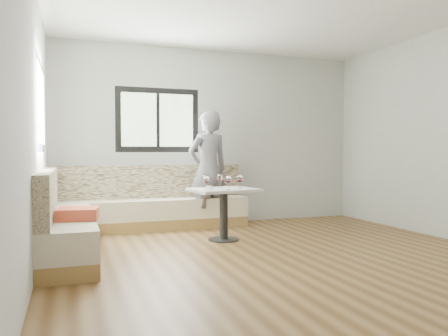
{
  "coord_description": "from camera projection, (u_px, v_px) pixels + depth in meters",
  "views": [
    {
      "loc": [
        -2.19,
        -4.26,
        1.14
      ],
      "look_at": [
        -0.27,
        1.18,
        0.94
      ],
      "focal_mm": 35.0,
      "sensor_mm": 36.0,
      "label": 1
    }
  ],
  "objects": [
    {
      "name": "wine_glass_f",
      "position": [
        205.0,
        178.0,
        5.77
      ],
      "size": [
        0.08,
        0.08,
        0.18
      ],
      "color": "white",
      "rests_on": "table"
    },
    {
      "name": "wine_glass_a",
      "position": [
        206.0,
        180.0,
        5.42
      ],
      "size": [
        0.08,
        0.08,
        0.18
      ],
      "color": "white",
      "rests_on": "table"
    },
    {
      "name": "wine_glass_d",
      "position": [
        220.0,
        178.0,
        5.79
      ],
      "size": [
        0.08,
        0.08,
        0.18
      ],
      "color": "white",
      "rests_on": "table"
    },
    {
      "name": "room",
      "position": [
        274.0,
        128.0,
        4.79
      ],
      "size": [
        5.01,
        5.01,
        2.81
      ],
      "color": "brown",
      "rests_on": "ground"
    },
    {
      "name": "wine_glass_e",
      "position": [
        240.0,
        178.0,
        5.9
      ],
      "size": [
        0.08,
        0.08,
        0.18
      ],
      "color": "white",
      "rests_on": "table"
    },
    {
      "name": "table",
      "position": [
        224.0,
        201.0,
        5.69
      ],
      "size": [
        0.9,
        0.74,
        0.68
      ],
      "rotation": [
        0.0,
        0.0,
        0.14
      ],
      "color": "black",
      "rests_on": "ground"
    },
    {
      "name": "person",
      "position": [
        208.0,
        169.0,
        6.64
      ],
      "size": [
        0.72,
        0.54,
        1.78
      ],
      "primitive_type": "imported",
      "rotation": [
        0.0,
        0.0,
        3.34
      ],
      "color": "slate",
      "rests_on": "ground"
    },
    {
      "name": "banquette",
      "position": [
        119.0,
        214.0,
        5.78
      ],
      "size": [
        2.9,
        2.8,
        0.95
      ],
      "color": "olive",
      "rests_on": "ground"
    },
    {
      "name": "wine_glass_b",
      "position": [
        228.0,
        180.0,
        5.47
      ],
      "size": [
        0.08,
        0.08,
        0.18
      ],
      "color": "white",
      "rests_on": "table"
    },
    {
      "name": "olive_ramekin",
      "position": [
        209.0,
        187.0,
        5.65
      ],
      "size": [
        0.09,
        0.09,
        0.04
      ],
      "color": "white",
      "rests_on": "table"
    },
    {
      "name": "wine_glass_c",
      "position": [
        240.0,
        179.0,
        5.65
      ],
      "size": [
        0.08,
        0.08,
        0.18
      ],
      "color": "white",
      "rests_on": "table"
    }
  ]
}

